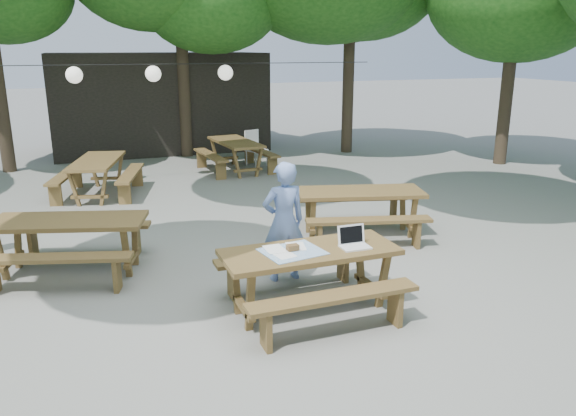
{
  "coord_description": "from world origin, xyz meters",
  "views": [
    {
      "loc": [
        -1.88,
        -6.63,
        2.95
      ],
      "look_at": [
        0.47,
        -0.44,
        1.05
      ],
      "focal_mm": 35.0,
      "sensor_mm": 36.0,
      "label": 1
    }
  ],
  "objects_px": {
    "picnic_table_nw": "(70,245)",
    "woman": "(284,222)",
    "main_picnic_table": "(310,279)",
    "plastic_chair": "(256,156)"
  },
  "relations": [
    {
      "from": "picnic_table_nw",
      "to": "plastic_chair",
      "type": "bearing_deg",
      "value": 69.85
    },
    {
      "from": "woman",
      "to": "plastic_chair",
      "type": "relative_size",
      "value": 1.75
    },
    {
      "from": "woman",
      "to": "plastic_chair",
      "type": "bearing_deg",
      "value": -106.01
    },
    {
      "from": "picnic_table_nw",
      "to": "plastic_chair",
      "type": "xyz_separation_m",
      "value": [
        4.52,
        5.97,
        -0.13
      ]
    },
    {
      "from": "plastic_chair",
      "to": "woman",
      "type": "bearing_deg",
      "value": -127.08
    },
    {
      "from": "picnic_table_nw",
      "to": "woman",
      "type": "bearing_deg",
      "value": -8.24
    },
    {
      "from": "main_picnic_table",
      "to": "picnic_table_nw",
      "type": "distance_m",
      "value": 3.38
    },
    {
      "from": "main_picnic_table",
      "to": "picnic_table_nw",
      "type": "bearing_deg",
      "value": 139.3
    },
    {
      "from": "main_picnic_table",
      "to": "picnic_table_nw",
      "type": "height_order",
      "value": "same"
    },
    {
      "from": "picnic_table_nw",
      "to": "plastic_chair",
      "type": "height_order",
      "value": "plastic_chair"
    }
  ]
}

